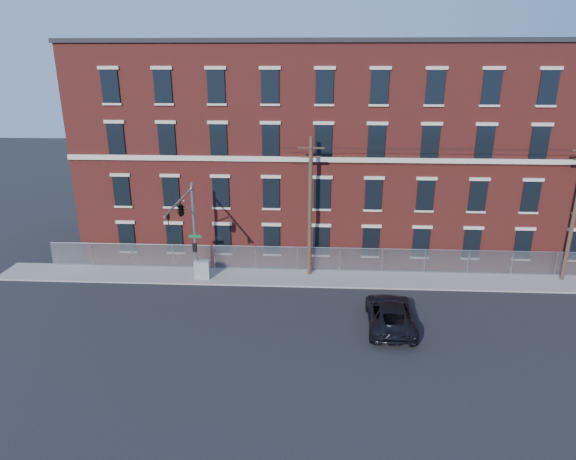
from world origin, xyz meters
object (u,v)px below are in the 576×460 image
at_px(traffic_signal_mast, 185,217).
at_px(pickup_truck, 390,314).
at_px(utility_pole_near, 310,205).
at_px(utility_cabinet, 202,269).

distance_m(traffic_signal_mast, pickup_truck, 14.12).
bearing_deg(traffic_signal_mast, utility_pole_near, 23.14).
height_order(traffic_signal_mast, utility_pole_near, utility_pole_near).
bearing_deg(pickup_truck, traffic_signal_mast, -13.61).
height_order(utility_pole_near, pickup_truck, utility_pole_near).
xyz_separation_m(traffic_signal_mast, pickup_truck, (12.85, -3.62, -4.60)).
bearing_deg(utility_cabinet, utility_pole_near, 9.30).
bearing_deg(pickup_truck, utility_pole_near, -53.31).
xyz_separation_m(utility_pole_near, utility_cabinet, (-7.60, -1.16, -4.55)).
height_order(pickup_truck, utility_cabinet, pickup_truck).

